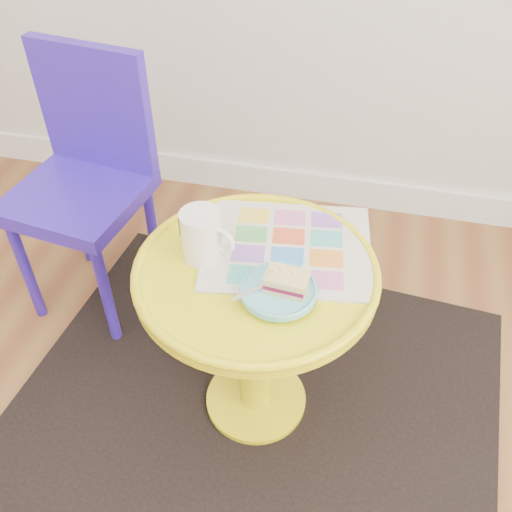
% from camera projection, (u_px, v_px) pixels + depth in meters
% --- Properties ---
extents(rug, '(1.39, 1.21, 0.01)m').
position_uv_depth(rug, '(256.00, 401.00, 1.60)').
color(rug, black).
rests_on(rug, ground).
extents(side_table, '(0.54, 0.54, 0.52)m').
position_uv_depth(side_table, '(256.00, 313.00, 1.35)').
color(side_table, yellow).
rests_on(side_table, ground).
extents(chair, '(0.40, 0.40, 0.80)m').
position_uv_depth(chair, '(86.00, 171.00, 1.64)').
color(chair, '#331CB7').
rests_on(chair, ground).
extents(newspaper, '(0.42, 0.37, 0.01)m').
position_uv_depth(newspaper, '(288.00, 247.00, 1.30)').
color(newspaper, silver).
rests_on(newspaper, side_table).
extents(mug, '(0.13, 0.09, 0.12)m').
position_uv_depth(mug, '(203.00, 234.00, 1.24)').
color(mug, white).
rests_on(mug, side_table).
extents(plate, '(0.16, 0.16, 0.02)m').
position_uv_depth(plate, '(279.00, 291.00, 1.18)').
color(plate, '#61BFCE').
rests_on(plate, newspaper).
extents(cake_slice, '(0.09, 0.07, 0.04)m').
position_uv_depth(cake_slice, '(287.00, 282.00, 1.17)').
color(cake_slice, '#D3BC8C').
rests_on(cake_slice, plate).
extents(fork, '(0.11, 0.11, 0.00)m').
position_uv_depth(fork, '(264.00, 286.00, 1.18)').
color(fork, silver).
rests_on(fork, plate).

